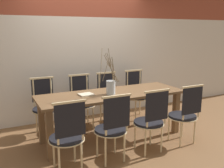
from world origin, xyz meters
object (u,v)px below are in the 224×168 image
(chair_near_center, at_px, (151,119))
(vase_centerpiece, at_px, (111,86))
(dining_table, at_px, (112,99))
(chair_far_center, at_px, (109,96))
(book_stack, at_px, (86,94))

(chair_near_center, distance_m, vase_centerpiece, 0.83)
(chair_near_center, height_order, vase_centerpiece, vase_centerpiece)
(chair_near_center, xyz_separation_m, vase_centerpiece, (-0.33, 0.65, 0.39))
(dining_table, height_order, chair_near_center, chair_near_center)
(dining_table, relative_size, chair_near_center, 2.47)
(dining_table, relative_size, vase_centerpiece, 3.27)
(dining_table, xyz_separation_m, chair_near_center, (0.28, -0.71, -0.15))
(chair_far_center, distance_m, book_stack, 1.00)
(chair_far_center, xyz_separation_m, book_stack, (-0.71, -0.65, 0.27))
(dining_table, height_order, book_stack, book_stack)
(vase_centerpiece, distance_m, book_stack, 0.41)
(chair_far_center, relative_size, book_stack, 4.15)
(vase_centerpiece, bearing_deg, chair_near_center, -62.74)
(dining_table, height_order, chair_far_center, chair_far_center)
(dining_table, relative_size, book_stack, 10.24)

